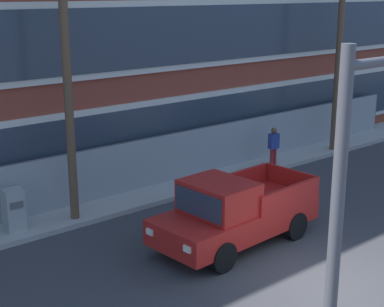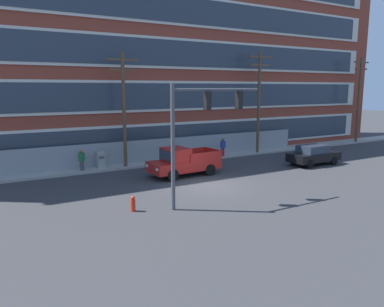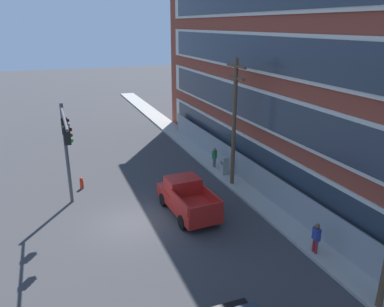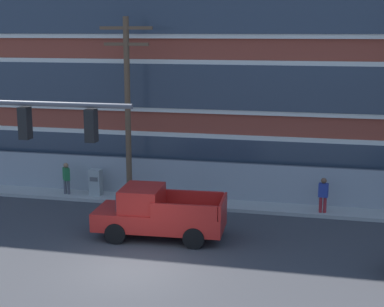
{
  "view_description": "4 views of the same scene",
  "coord_description": "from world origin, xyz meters",
  "px_view_note": "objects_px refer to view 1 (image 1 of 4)",
  "views": [
    {
      "loc": [
        -10.66,
        -7.6,
        6.87
      ],
      "look_at": [
        -0.94,
        4.0,
        2.64
      ],
      "focal_mm": 55.0,
      "sensor_mm": 36.0,
      "label": 1
    },
    {
      "loc": [
        -12.07,
        -18.75,
        5.98
      ],
      "look_at": [
        -0.27,
        1.69,
        1.81
      ],
      "focal_mm": 35.0,
      "sensor_mm": 36.0,
      "label": 2
    },
    {
      "loc": [
        18.21,
        -3.48,
        10.4
      ],
      "look_at": [
        0.73,
        3.28,
        3.9
      ],
      "focal_mm": 35.0,
      "sensor_mm": 36.0,
      "label": 3
    },
    {
      "loc": [
        6.12,
        -17.46,
        7.83
      ],
      "look_at": [
        1.24,
        3.57,
        3.31
      ],
      "focal_mm": 55.0,
      "sensor_mm": 36.0,
      "label": 4
    }
  ],
  "objects_px": {
    "electrical_cabinet": "(14,212)",
    "pedestrian_by_fence": "(274,145)",
    "utility_pole_near_corner": "(67,70)",
    "pickup_truck_red": "(233,213)",
    "utility_pole_midblock": "(340,35)"
  },
  "relations": [
    {
      "from": "electrical_cabinet",
      "to": "pedestrian_by_fence",
      "type": "relative_size",
      "value": 0.83
    },
    {
      "from": "pickup_truck_red",
      "to": "utility_pole_near_corner",
      "type": "relative_size",
      "value": 0.6
    },
    {
      "from": "pedestrian_by_fence",
      "to": "pickup_truck_red",
      "type": "bearing_deg",
      "value": -146.08
    },
    {
      "from": "pickup_truck_red",
      "to": "electrical_cabinet",
      "type": "distance_m",
      "value": 6.29
    },
    {
      "from": "utility_pole_near_corner",
      "to": "pickup_truck_red",
      "type": "bearing_deg",
      "value": -58.68
    },
    {
      "from": "electrical_cabinet",
      "to": "pedestrian_by_fence",
      "type": "distance_m",
      "value": 10.56
    },
    {
      "from": "utility_pole_near_corner",
      "to": "pedestrian_by_fence",
      "type": "xyz_separation_m",
      "value": [
        8.77,
        -0.08,
        -3.7
      ]
    },
    {
      "from": "utility_pole_midblock",
      "to": "electrical_cabinet",
      "type": "bearing_deg",
      "value": 178.53
    },
    {
      "from": "utility_pole_midblock",
      "to": "pedestrian_by_fence",
      "type": "xyz_separation_m",
      "value": [
        -3.81,
        0.01,
        -4.07
      ]
    },
    {
      "from": "pickup_truck_red",
      "to": "pedestrian_by_fence",
      "type": "xyz_separation_m",
      "value": [
        6.18,
        4.16,
        0.03
      ]
    },
    {
      "from": "electrical_cabinet",
      "to": "pickup_truck_red",
      "type": "bearing_deg",
      "value": -46.01
    },
    {
      "from": "pickup_truck_red",
      "to": "utility_pole_midblock",
      "type": "xyz_separation_m",
      "value": [
        10.0,
        4.15,
        4.1
      ]
    },
    {
      "from": "utility_pole_near_corner",
      "to": "electrical_cabinet",
      "type": "distance_m",
      "value": 4.36
    },
    {
      "from": "electrical_cabinet",
      "to": "pedestrian_by_fence",
      "type": "xyz_separation_m",
      "value": [
        10.55,
        -0.36,
        0.27
      ]
    },
    {
      "from": "utility_pole_near_corner",
      "to": "utility_pole_midblock",
      "type": "distance_m",
      "value": 12.58
    }
  ]
}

